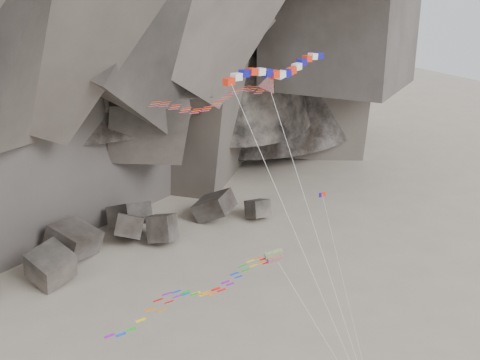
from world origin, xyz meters
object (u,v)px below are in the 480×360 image
parafoil_kite (190,293)px  pennant_kite (332,235)px  banner_kite (279,71)px  delta_kite (207,100)px

parafoil_kite → pennant_kite: bearing=13.6°
pennant_kite → banner_kite: bearing=168.7°
delta_kite → pennant_kite: bearing=-25.3°
parafoil_kite → pennant_kite: 13.71m
banner_kite → parafoil_kite: banner_kite is taller
delta_kite → parafoil_kite: 13.76m
banner_kite → parafoil_kite: bearing=179.1°
banner_kite → pennant_kite: banner_kite is taller
banner_kite → parafoil_kite: (-9.28, -2.67, -14.23)m
delta_kite → parafoil_kite: size_ratio=1.39×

